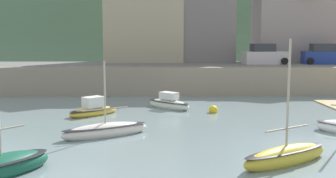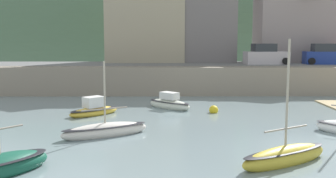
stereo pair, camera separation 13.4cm
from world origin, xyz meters
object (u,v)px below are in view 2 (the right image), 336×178
at_px(sailboat_far_left, 105,130).
at_px(motorboat_with_cabin, 169,104).
at_px(mooring_buoy, 214,110).
at_px(rowboat_small_beached, 285,156).
at_px(waterfront_building_centre, 200,6).
at_px(sailboat_blue_trim, 94,110).
at_px(parked_car_by_wall, 326,56).
at_px(parked_car_near_slipway, 266,56).
at_px(waterfront_building_right, 300,15).
at_px(sailboat_white_hull, 0,166).
at_px(waterfront_building_left, 146,5).

bearing_deg(sailboat_far_left, motorboat_with_cabin, 38.91).
xyz_separation_m(sailboat_far_left, mooring_buoy, (6.13, 6.26, -0.10)).
height_order(rowboat_small_beached, mooring_buoy, rowboat_small_beached).
xyz_separation_m(waterfront_building_centre, sailboat_far_left, (-6.63, -23.15, -7.89)).
height_order(sailboat_far_left, sailboat_blue_trim, sailboat_far_left).
bearing_deg(sailboat_far_left, parked_car_by_wall, 16.80).
distance_m(sailboat_far_left, motorboat_with_cabin, 8.58).
distance_m(sailboat_blue_trim, parked_car_near_slipway, 19.43).
xyz_separation_m(rowboat_small_beached, parked_car_near_slipway, (4.93, 23.13, 2.90)).
bearing_deg(mooring_buoy, waterfront_building_right, 56.96).
relative_size(sailboat_white_hull, parked_car_near_slipway, 0.98).
bearing_deg(parked_car_near_slipway, waterfront_building_right, 38.42).
relative_size(waterfront_building_left, parked_car_by_wall, 2.78).
distance_m(waterfront_building_centre, parked_car_near_slipway, 8.92).
height_order(waterfront_building_centre, sailboat_blue_trim, waterfront_building_centre).
bearing_deg(mooring_buoy, waterfront_building_left, 107.20).
bearing_deg(parked_car_by_wall, sailboat_blue_trim, -142.62).
relative_size(waterfront_building_left, waterfront_building_centre, 1.03).
distance_m(waterfront_building_right, sailboat_far_left, 29.62).
relative_size(parked_car_by_wall, mooring_buoy, 7.07).
bearing_deg(rowboat_small_beached, waterfront_building_right, 39.62).
height_order(waterfront_building_centre, sailboat_far_left, waterfront_building_centre).
bearing_deg(waterfront_building_centre, parked_car_near_slipway, -37.36).
height_order(sailboat_white_hull, sailboat_blue_trim, sailboat_white_hull).
bearing_deg(mooring_buoy, rowboat_small_beached, -82.21).
distance_m(sailboat_white_hull, motorboat_with_cabin, 14.90).
bearing_deg(sailboat_white_hull, rowboat_small_beached, -44.07).
xyz_separation_m(waterfront_building_left, sailboat_blue_trim, (-2.46, -17.56, -8.03)).
height_order(waterfront_building_centre, parked_car_near_slipway, waterfront_building_centre).
bearing_deg(waterfront_building_right, waterfront_building_centre, -180.00).
relative_size(waterfront_building_left, sailboat_far_left, 2.67).
bearing_deg(parked_car_near_slipway, mooring_buoy, -123.36).
xyz_separation_m(waterfront_building_left, parked_car_near_slipway, (11.63, -4.50, -5.14)).
height_order(waterfront_building_centre, mooring_buoy, waterfront_building_centre).
relative_size(sailboat_far_left, parked_car_near_slipway, 1.03).
relative_size(rowboat_small_beached, sailboat_white_hull, 1.20).
distance_m(waterfront_building_centre, sailboat_blue_trim, 20.91).
xyz_separation_m(sailboat_white_hull, parked_car_near_slipway, (15.39, 24.31, 2.90)).
bearing_deg(sailboat_white_hull, waterfront_building_centre, 21.27).
xyz_separation_m(sailboat_white_hull, motorboat_with_cabin, (6.12, 13.59, 0.02)).
bearing_deg(sailboat_white_hull, motorboat_with_cabin, 15.29).
bearing_deg(sailboat_white_hull, parked_car_by_wall, -1.48).
height_order(sailboat_blue_trim, motorboat_with_cabin, sailboat_blue_trim).
bearing_deg(sailboat_white_hull, waterfront_building_left, 32.08).
height_order(sailboat_blue_trim, mooring_buoy, sailboat_blue_trim).
bearing_deg(waterfront_building_left, motorboat_with_cabin, -81.20).
height_order(sailboat_blue_trim, parked_car_by_wall, parked_car_by_wall).
xyz_separation_m(motorboat_with_cabin, mooring_buoy, (2.87, -1.68, -0.15)).
relative_size(waterfront_building_centre, mooring_buoy, 19.08).
height_order(waterfront_building_left, parked_car_by_wall, waterfront_building_left).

